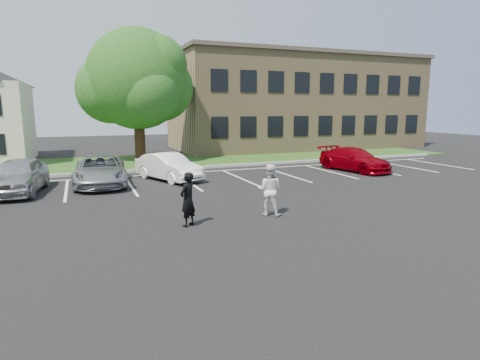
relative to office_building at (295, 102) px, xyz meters
name	(u,v)px	position (x,y,z in m)	size (l,w,h in m)	color
ground_plane	(252,224)	(-14.00, -21.99, -4.16)	(90.00, 90.00, 0.00)	black
curb	(171,169)	(-14.00, -9.99, -4.08)	(40.00, 0.30, 0.15)	gray
grass_strip	(158,161)	(-14.00, -5.99, -4.12)	(44.00, 8.00, 0.08)	#174311
stall_lines	(209,177)	(-12.60, -13.04, -4.15)	(34.00, 5.36, 0.01)	silver
office_building	(295,102)	(0.00, 0.00, 0.00)	(22.40, 10.40, 8.30)	#9F875C
tree	(138,82)	(-15.00, -5.35, 1.19)	(7.80, 7.20, 8.80)	black
man_black_suit	(188,199)	(-15.93, -21.46, -3.31)	(0.62, 0.41, 1.70)	black
man_white_shirt	(269,190)	(-13.03, -21.25, -3.27)	(0.86, 0.67, 1.77)	white
car_silver_west	(19,176)	(-21.42, -13.99, -3.39)	(1.81, 4.51, 1.54)	#B1B1B6
car_silver_minivan	(101,171)	(-18.07, -13.35, -3.46)	(2.31, 5.01, 1.39)	#9EA0A6
car_white_sedan	(168,167)	(-14.79, -13.20, -3.47)	(1.45, 4.15, 1.37)	white
car_red_compact	(354,159)	(-4.05, -14.18, -3.49)	(1.87, 4.60, 1.33)	#86000A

